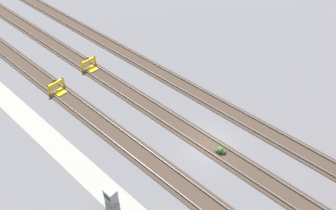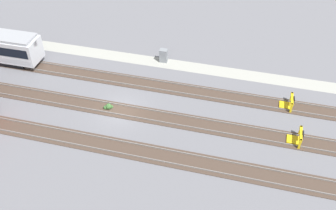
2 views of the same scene
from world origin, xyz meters
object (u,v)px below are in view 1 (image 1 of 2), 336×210
bumper_stop_nearest_track (58,88)px  electrical_cabinet (111,196)px  weed_clump (221,150)px  bumper_stop_near_inner_track (90,65)px

bumper_stop_nearest_track → electrical_cabinet: size_ratio=1.25×
bumper_stop_nearest_track → weed_clump: bumper_stop_nearest_track is taller
electrical_cabinet → bumper_stop_nearest_track: bearing=161.7°
bumper_stop_near_inner_track → electrical_cabinet: 18.08m
bumper_stop_nearest_track → electrical_cabinet: 15.19m
weed_clump → electrical_cabinet: bearing=-108.4°
bumper_stop_near_inner_track → weed_clump: (18.50, 0.02, -0.27)m
bumper_stop_nearest_track → bumper_stop_near_inner_track: bearing=100.1°
bumper_stop_near_inner_track → electrical_cabinet: size_ratio=1.25×
bumper_stop_nearest_track → bumper_stop_near_inner_track: 4.96m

